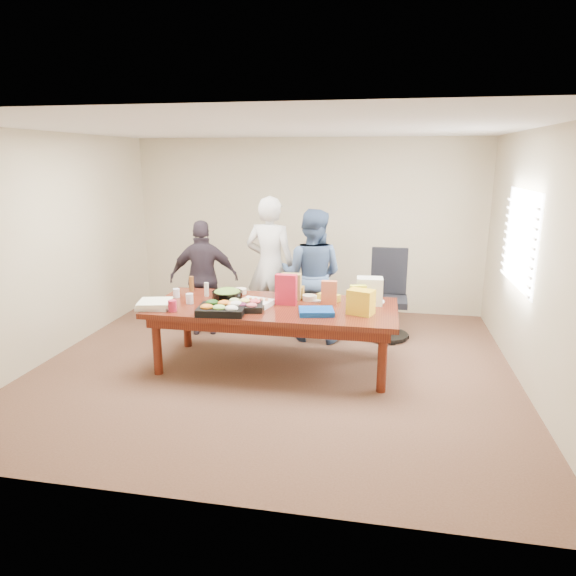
% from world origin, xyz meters
% --- Properties ---
extents(floor, '(5.50, 5.00, 0.02)m').
position_xyz_m(floor, '(0.00, 0.00, -0.01)').
color(floor, '#47301E').
rests_on(floor, ground).
extents(ceiling, '(5.50, 5.00, 0.02)m').
position_xyz_m(ceiling, '(0.00, 0.00, 2.71)').
color(ceiling, white).
rests_on(ceiling, wall_back).
extents(wall_back, '(5.50, 0.04, 2.70)m').
position_xyz_m(wall_back, '(0.00, 2.50, 1.35)').
color(wall_back, beige).
rests_on(wall_back, floor).
extents(wall_front, '(5.50, 0.04, 2.70)m').
position_xyz_m(wall_front, '(0.00, -2.50, 1.35)').
color(wall_front, beige).
rests_on(wall_front, floor).
extents(wall_left, '(0.04, 5.00, 2.70)m').
position_xyz_m(wall_left, '(-2.75, 0.00, 1.35)').
color(wall_left, beige).
rests_on(wall_left, floor).
extents(wall_right, '(0.04, 5.00, 2.70)m').
position_xyz_m(wall_right, '(2.75, 0.00, 1.35)').
color(wall_right, beige).
rests_on(wall_right, floor).
extents(window_panel, '(0.03, 1.40, 1.10)m').
position_xyz_m(window_panel, '(2.72, 0.60, 1.50)').
color(window_panel, white).
rests_on(window_panel, wall_right).
extents(window_blinds, '(0.04, 1.36, 1.00)m').
position_xyz_m(window_blinds, '(2.68, 0.60, 1.50)').
color(window_blinds, beige).
rests_on(window_blinds, wall_right).
extents(conference_table, '(2.80, 1.20, 0.75)m').
position_xyz_m(conference_table, '(0.00, 0.00, 0.38)').
color(conference_table, '#4C1C0F').
rests_on(conference_table, floor).
extents(office_chair, '(0.59, 0.59, 1.16)m').
position_xyz_m(office_chair, '(1.30, 1.24, 0.58)').
color(office_chair, black).
rests_on(office_chair, floor).
extents(person_center, '(0.75, 0.54, 1.90)m').
position_xyz_m(person_center, '(-0.31, 1.22, 0.95)').
color(person_center, silver).
rests_on(person_center, floor).
extents(person_right, '(0.93, 0.76, 1.76)m').
position_xyz_m(person_right, '(0.29, 1.05, 0.88)').
color(person_right, '#3C547E').
rests_on(person_right, floor).
extents(person_left, '(0.99, 0.60, 1.58)m').
position_xyz_m(person_left, '(-1.19, 0.99, 0.79)').
color(person_left, '#2B222B').
rests_on(person_left, floor).
extents(veggie_tray, '(0.54, 0.45, 0.08)m').
position_xyz_m(veggie_tray, '(-0.49, -0.40, 0.79)').
color(veggie_tray, black).
rests_on(veggie_tray, conference_table).
extents(fruit_tray, '(0.50, 0.43, 0.07)m').
position_xyz_m(fruit_tray, '(-0.30, -0.22, 0.78)').
color(fruit_tray, black).
rests_on(fruit_tray, conference_table).
extents(sheet_cake, '(0.41, 0.35, 0.06)m').
position_xyz_m(sheet_cake, '(-0.20, -0.04, 0.78)').
color(sheet_cake, white).
rests_on(sheet_cake, conference_table).
extents(salad_bowl, '(0.44, 0.44, 0.12)m').
position_xyz_m(salad_bowl, '(-0.58, 0.08, 0.81)').
color(salad_bowl, black).
rests_on(salad_bowl, conference_table).
extents(chip_bag_blue, '(0.42, 0.35, 0.06)m').
position_xyz_m(chip_bag_blue, '(0.53, -0.24, 0.78)').
color(chip_bag_blue, '#0C419E').
rests_on(chip_bag_blue, conference_table).
extents(chip_bag_red, '(0.25, 0.11, 0.35)m').
position_xyz_m(chip_bag_red, '(0.13, 0.07, 0.93)').
color(chip_bag_red, red).
rests_on(chip_bag_red, conference_table).
extents(chip_bag_yellow, '(0.19, 0.12, 0.27)m').
position_xyz_m(chip_bag_yellow, '(0.95, 0.05, 0.88)').
color(chip_bag_yellow, yellow).
rests_on(chip_bag_yellow, conference_table).
extents(chip_bag_orange, '(0.18, 0.08, 0.28)m').
position_xyz_m(chip_bag_orange, '(0.62, 0.16, 0.89)').
color(chip_bag_orange, '#CD603B').
rests_on(chip_bag_orange, conference_table).
extents(mayo_jar, '(0.10, 0.10, 0.15)m').
position_xyz_m(mayo_jar, '(-0.03, 0.46, 0.83)').
color(mayo_jar, silver).
rests_on(mayo_jar, conference_table).
extents(mustard_bottle, '(0.07, 0.07, 0.19)m').
position_xyz_m(mustard_bottle, '(0.11, 0.44, 0.84)').
color(mustard_bottle, yellow).
rests_on(mustard_bottle, conference_table).
extents(dressing_bottle, '(0.08, 0.08, 0.19)m').
position_xyz_m(dressing_bottle, '(-1.16, 0.45, 0.84)').
color(dressing_bottle, brown).
rests_on(dressing_bottle, conference_table).
extents(ranch_bottle, '(0.07, 0.07, 0.17)m').
position_xyz_m(ranch_bottle, '(-0.89, 0.25, 0.83)').
color(ranch_bottle, silver).
rests_on(ranch_bottle, conference_table).
extents(banana_bunch, '(0.29, 0.25, 0.08)m').
position_xyz_m(banana_bunch, '(0.60, 0.31, 0.79)').
color(banana_bunch, gold).
rests_on(banana_bunch, conference_table).
extents(bread_loaf, '(0.33, 0.15, 0.13)m').
position_xyz_m(bread_loaf, '(0.12, 0.40, 0.82)').
color(bread_loaf, olive).
rests_on(bread_loaf, conference_table).
extents(kraft_bag, '(0.24, 0.14, 0.31)m').
position_xyz_m(kraft_bag, '(0.15, 0.30, 0.91)').
color(kraft_bag, olive).
rests_on(kraft_bag, conference_table).
extents(red_cup, '(0.10, 0.10, 0.12)m').
position_xyz_m(red_cup, '(-1.05, -0.43, 0.81)').
color(red_cup, '#B0213F').
rests_on(red_cup, conference_table).
extents(clear_cup_a, '(0.09, 0.09, 0.12)m').
position_xyz_m(clear_cup_a, '(-0.97, -0.10, 0.81)').
color(clear_cup_a, silver).
rests_on(clear_cup_a, conference_table).
extents(clear_cup_b, '(0.09, 0.09, 0.11)m').
position_xyz_m(clear_cup_b, '(-1.23, 0.12, 0.80)').
color(clear_cup_b, white).
rests_on(clear_cup_b, conference_table).
extents(pizza_box_lower, '(0.39, 0.39, 0.04)m').
position_xyz_m(pizza_box_lower, '(-1.30, -0.32, 0.77)').
color(pizza_box_lower, white).
rests_on(pizza_box_lower, conference_table).
extents(pizza_box_upper, '(0.42, 0.42, 0.04)m').
position_xyz_m(pizza_box_upper, '(-1.29, -0.34, 0.81)').
color(pizza_box_upper, white).
rests_on(pizza_box_upper, pizza_box_lower).
extents(plate_a, '(0.30, 0.30, 0.02)m').
position_xyz_m(plate_a, '(1.12, 0.36, 0.76)').
color(plate_a, white).
rests_on(plate_a, conference_table).
extents(plate_b, '(0.27, 0.27, 0.02)m').
position_xyz_m(plate_b, '(0.46, 0.35, 0.76)').
color(plate_b, silver).
rests_on(plate_b, conference_table).
extents(dip_bowl_a, '(0.17, 0.17, 0.06)m').
position_xyz_m(dip_bowl_a, '(0.37, 0.29, 0.78)').
color(dip_bowl_a, beige).
rests_on(dip_bowl_a, conference_table).
extents(dip_bowl_b, '(0.20, 0.20, 0.06)m').
position_xyz_m(dip_bowl_b, '(-0.52, 0.44, 0.78)').
color(dip_bowl_b, '#F3E6CC').
rests_on(dip_bowl_b, conference_table).
extents(grocery_bag_white, '(0.30, 0.23, 0.31)m').
position_xyz_m(grocery_bag_white, '(1.08, 0.26, 0.91)').
color(grocery_bag_white, white).
rests_on(grocery_bag_white, conference_table).
extents(grocery_bag_yellow, '(0.32, 0.27, 0.27)m').
position_xyz_m(grocery_bag_yellow, '(1.00, -0.15, 0.88)').
color(grocery_bag_yellow, yellow).
rests_on(grocery_bag_yellow, conference_table).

